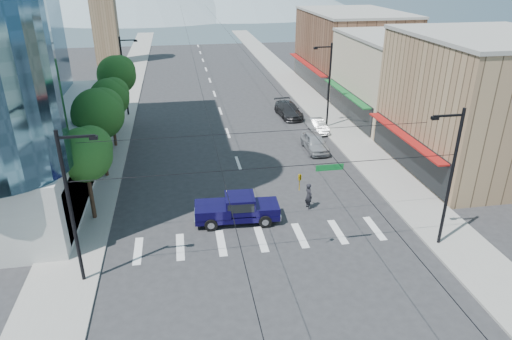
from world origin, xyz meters
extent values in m
plane|color=#28282B|center=(0.00, 0.00, 0.00)|extent=(160.00, 160.00, 0.00)
cube|color=gray|center=(-12.00, 40.00, 0.07)|extent=(4.00, 120.00, 0.15)
cube|color=gray|center=(12.00, 40.00, 0.07)|extent=(4.00, 120.00, 0.15)
cube|color=#8C6B4C|center=(20.00, 10.00, 5.50)|extent=(12.00, 14.00, 11.00)
cube|color=tan|center=(20.00, 24.00, 4.50)|extent=(12.00, 14.00, 9.00)
cube|color=brown|center=(20.00, 40.00, 5.00)|extent=(12.00, 18.00, 10.00)
cube|color=#8C6B4C|center=(-16.50, 62.00, 9.00)|extent=(4.00, 4.00, 18.00)
cylinder|color=black|center=(-11.20, 6.00, 2.27)|extent=(0.28, 0.28, 4.55)
sphere|color=#1D4316|center=(-11.20, 6.00, 4.88)|extent=(3.64, 3.64, 3.64)
sphere|color=#1D4316|center=(-10.80, 6.30, 5.28)|extent=(2.86, 2.86, 2.86)
cylinder|color=black|center=(-11.20, 13.00, 2.55)|extent=(0.28, 0.28, 5.11)
sphere|color=#1D4316|center=(-11.20, 13.00, 5.47)|extent=(4.09, 4.09, 4.09)
sphere|color=#1D4316|center=(-10.80, 13.30, 5.88)|extent=(3.21, 3.21, 3.21)
cylinder|color=black|center=(-11.20, 20.00, 2.27)|extent=(0.28, 0.28, 4.55)
sphere|color=#1D4316|center=(-11.20, 20.00, 4.88)|extent=(3.64, 3.64, 3.64)
sphere|color=#1D4316|center=(-10.80, 20.30, 5.28)|extent=(2.86, 2.86, 2.86)
cylinder|color=black|center=(-11.20, 27.00, 2.55)|extent=(0.28, 0.28, 5.11)
sphere|color=#1D4316|center=(-11.20, 27.00, 5.47)|extent=(4.09, 4.09, 4.09)
sphere|color=#1D4316|center=(-10.80, 27.30, 5.88)|extent=(3.21, 3.21, 3.21)
cylinder|color=black|center=(-10.80, -1.00, 4.50)|extent=(0.20, 0.20, 9.00)
cylinder|color=black|center=(10.80, -1.00, 4.50)|extent=(0.20, 0.20, 9.00)
cylinder|color=black|center=(0.00, -1.00, 6.20)|extent=(21.60, 0.04, 0.04)
imported|color=gold|center=(1.50, -1.00, 5.15)|extent=(0.16, 0.20, 1.00)
cube|color=#0C6626|center=(3.20, -1.00, 5.95)|extent=(1.60, 0.06, 0.35)
cylinder|color=black|center=(-10.80, 30.00, 4.50)|extent=(0.20, 0.20, 9.00)
cube|color=black|center=(-9.90, 30.00, 8.60)|extent=(1.80, 0.12, 0.12)
cube|color=black|center=(-9.10, 30.00, 8.50)|extent=(0.40, 0.25, 0.18)
cylinder|color=black|center=(10.80, 22.00, 4.50)|extent=(0.20, 0.20, 9.00)
cube|color=black|center=(9.90, 22.00, 8.60)|extent=(1.80, 0.12, 0.12)
cube|color=black|center=(9.10, 22.00, 8.50)|extent=(0.40, 0.25, 0.18)
cube|color=#0A0632|center=(-1.44, 4.00, 0.57)|extent=(5.83, 2.39, 0.36)
cube|color=#0A0632|center=(0.59, 3.89, 0.99)|extent=(1.77, 2.07, 0.57)
cube|color=#0A0632|center=(-1.23, 3.99, 1.41)|extent=(2.08, 2.03, 1.15)
cube|color=black|center=(-1.23, 3.99, 1.51)|extent=(1.87, 2.05, 0.62)
cube|color=#0A0632|center=(-3.10, 4.09, 1.04)|extent=(2.50, 2.21, 0.68)
cube|color=silver|center=(1.42, 3.85, 0.57)|extent=(0.23, 1.98, 0.36)
cube|color=silver|center=(-4.30, 4.15, 0.57)|extent=(0.23, 1.98, 0.31)
cylinder|color=black|center=(0.33, 2.91, 0.44)|extent=(0.89, 0.36, 0.87)
cylinder|color=black|center=(0.44, 4.89, 0.44)|extent=(0.89, 0.36, 0.87)
cylinder|color=black|center=(-3.31, 3.11, 0.44)|extent=(0.89, 0.36, 0.87)
cylinder|color=black|center=(-3.20, 5.09, 0.44)|extent=(0.89, 0.36, 0.87)
imported|color=black|center=(3.93, 5.00, 0.99)|extent=(0.63, 0.81, 1.98)
imported|color=#ADAEB2|center=(7.60, 15.80, 0.81)|extent=(1.91, 4.74, 1.62)
imported|color=silver|center=(9.40, 20.88, 0.66)|extent=(1.62, 4.09, 1.33)
imported|color=#272729|center=(7.60, 26.46, 0.80)|extent=(2.67, 5.70, 1.61)
camera|label=1|loc=(-4.80, -23.13, 16.34)|focal=32.00mm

